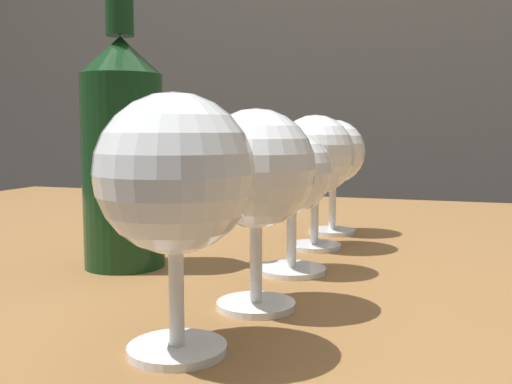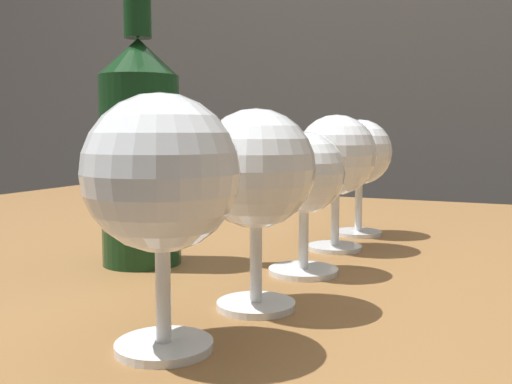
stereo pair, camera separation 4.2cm
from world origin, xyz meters
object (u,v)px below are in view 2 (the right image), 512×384
at_px(wine_glass_cabernet, 161,178).
at_px(wine_glass_chardonnay, 256,173).
at_px(wine_glass_port, 304,178).
at_px(wine_glass_merlot, 359,155).
at_px(wine_glass_pinot, 336,157).
at_px(wine_bottle, 140,145).

height_order(wine_glass_cabernet, wine_glass_chardonnay, wine_glass_cabernet).
bearing_deg(wine_glass_port, wine_glass_cabernet, -93.80).
distance_m(wine_glass_cabernet, wine_glass_merlot, 0.43).
distance_m(wine_glass_cabernet, wine_glass_pinot, 0.33).
xyz_separation_m(wine_glass_chardonnay, wine_glass_pinot, (-0.01, 0.23, 0.00)).
bearing_deg(wine_bottle, wine_glass_pinot, 42.40).
relative_size(wine_glass_port, wine_glass_merlot, 0.90).
height_order(wine_glass_chardonnay, wine_glass_port, wine_glass_chardonnay).
bearing_deg(wine_glass_pinot, wine_glass_merlot, 89.41).
bearing_deg(wine_glass_merlot, wine_glass_chardonnay, -88.95).
bearing_deg(wine_glass_cabernet, wine_glass_pinot, 88.29).
xyz_separation_m(wine_glass_port, wine_glass_merlot, (-0.00, 0.22, 0.01)).
xyz_separation_m(wine_glass_pinot, wine_glass_merlot, (0.00, 0.10, -0.00)).
height_order(wine_glass_cabernet, wine_glass_merlot, wine_glass_cabernet).
bearing_deg(wine_glass_pinot, wine_bottle, -137.60).
bearing_deg(wine_glass_port, wine_glass_chardonnay, -88.54).
bearing_deg(wine_glass_merlot, wine_bottle, -122.78).
bearing_deg(wine_glass_cabernet, wine_glass_port, 86.20).
distance_m(wine_glass_merlot, wine_bottle, 0.29).
bearing_deg(wine_glass_pinot, wine_glass_port, -87.93).
bearing_deg(wine_bottle, wine_glass_port, 8.88).
distance_m(wine_glass_port, wine_glass_pinot, 0.12).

